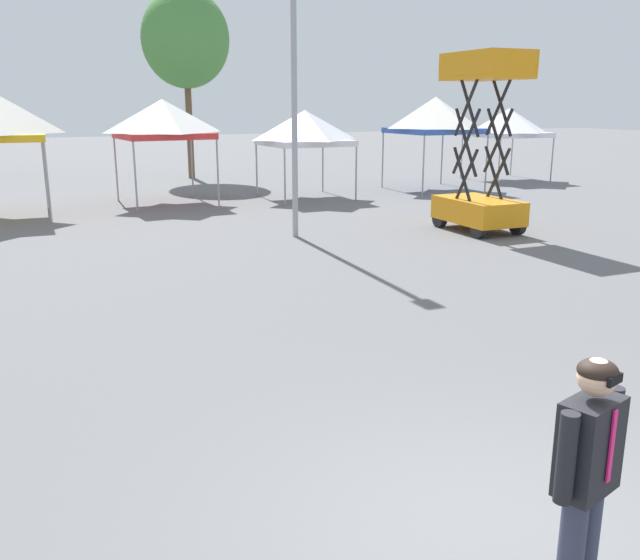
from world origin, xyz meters
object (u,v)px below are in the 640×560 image
object	(u,v)px
canopy_tent_right_of_center	(163,119)
canopy_tent_far_left	(305,128)
scissor_lift	(480,180)
person_foreground	(586,474)
canopy_tent_far_right	(508,123)
light_pole_near_lift	(294,57)
canopy_tent_behind_center	(435,115)
tree_behind_tents_right	(185,39)

from	to	relation	value
canopy_tent_right_of_center	canopy_tent_far_left	world-z (taller)	canopy_tent_right_of_center
scissor_lift	person_foreground	distance (m)	14.02
canopy_tent_far_right	scissor_lift	distance (m)	12.99
canopy_tent_far_left	person_foreground	bearing A→B (deg)	-108.44
canopy_tent_right_of_center	canopy_tent_far_left	xyz separation A→B (m)	(4.72, -0.72, -0.32)
canopy_tent_far_left	person_foreground	size ratio (longest dim) A/B	1.69
scissor_lift	light_pole_near_lift	bearing A→B (deg)	164.83
canopy_tent_far_right	person_foreground	world-z (taller)	canopy_tent_far_right
canopy_tent_far_left	canopy_tent_far_right	distance (m)	10.38
light_pole_near_lift	scissor_lift	bearing A→B (deg)	-15.17
canopy_tent_far_left	scissor_lift	xyz separation A→B (m)	(1.53, -7.82, -1.09)
canopy_tent_behind_center	tree_behind_tents_right	bearing A→B (deg)	132.96
person_foreground	canopy_tent_right_of_center	bearing A→B (deg)	85.07
canopy_tent_behind_center	light_pole_near_lift	bearing A→B (deg)	-141.70
canopy_tent_far_left	tree_behind_tents_right	world-z (taller)	tree_behind_tents_right
canopy_tent_behind_center	light_pole_near_lift	size ratio (longest dim) A/B	0.47
canopy_tent_far_left	tree_behind_tents_right	xyz separation A→B (m)	(-2.02, 8.17, 3.47)
canopy_tent_right_of_center	tree_behind_tents_right	xyz separation A→B (m)	(2.70, 7.46, 3.15)
canopy_tent_far_left	canopy_tent_far_right	xyz separation A→B (m)	(10.23, 1.75, 0.03)
canopy_tent_far_right	light_pole_near_lift	world-z (taller)	light_pole_near_lift
scissor_lift	person_foreground	size ratio (longest dim) A/B	2.50
canopy_tent_far_left	scissor_lift	bearing A→B (deg)	-78.96
scissor_lift	canopy_tent_far_left	bearing A→B (deg)	101.04
canopy_tent_behind_center	light_pole_near_lift	xyz separation A→B (m)	(-8.53, -6.74, 1.47)
canopy_tent_far_right	canopy_tent_far_left	bearing A→B (deg)	-170.30
light_pole_near_lift	tree_behind_tents_right	xyz separation A→B (m)	(1.07, 14.74, 1.62)
canopy_tent_behind_center	scissor_lift	xyz separation A→B (m)	(-3.91, -7.99, -1.48)
canopy_tent_behind_center	canopy_tent_far_right	world-z (taller)	canopy_tent_behind_center
canopy_tent_right_of_center	canopy_tent_far_right	size ratio (longest dim) A/B	1.11
canopy_tent_behind_center	scissor_lift	size ratio (longest dim) A/B	0.78
canopy_tent_right_of_center	light_pole_near_lift	world-z (taller)	light_pole_near_lift
person_foreground	canopy_tent_far_right	bearing A→B (deg)	51.65
canopy_tent_right_of_center	tree_behind_tents_right	distance (m)	8.53
scissor_lift	tree_behind_tents_right	world-z (taller)	tree_behind_tents_right
canopy_tent_far_left	scissor_lift	distance (m)	8.04
canopy_tent_far_right	tree_behind_tents_right	bearing A→B (deg)	152.33
canopy_tent_far_left	person_foreground	xyz separation A→B (m)	(-6.45, -19.34, -1.38)
canopy_tent_right_of_center	canopy_tent_behind_center	world-z (taller)	canopy_tent_behind_center
canopy_tent_far_right	tree_behind_tents_right	size ratio (longest dim) A/B	0.38
canopy_tent_behind_center	scissor_lift	distance (m)	9.02
light_pole_near_lift	person_foreground	bearing A→B (deg)	-104.74
canopy_tent_far_left	canopy_tent_behind_center	xyz separation A→B (m)	(5.44, 0.17, 0.39)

